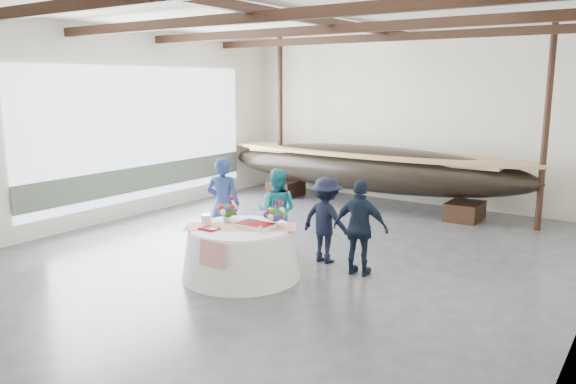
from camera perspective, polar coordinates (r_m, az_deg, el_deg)
The scene contains 13 objects.
floor at distance 10.66m, azimuth -0.07°, elevation -6.55°, with size 10.00×12.00×0.01m, color #3D3D42.
wall_back at distance 15.51m, azimuth 12.68°, elevation 7.21°, with size 10.00×0.02×4.50m, color silver.
wall_left at distance 13.66m, azimuth -17.74°, elevation 6.46°, with size 0.02×12.00×4.50m, color silver.
ceiling at distance 10.24m, azimuth -0.08°, elevation 18.21°, with size 10.00×12.00×0.01m, color white.
pavilion_structure at distance 10.87m, azimuth 2.44°, elevation 15.15°, with size 9.80×11.76×4.50m.
open_bay at distance 14.30m, azimuth -14.35°, elevation 5.11°, with size 0.03×7.00×3.20m.
longboat_display at distance 14.79m, azimuth 8.06°, elevation 2.44°, with size 8.63×1.73×1.62m.
banquet_table at distance 9.53m, azimuth -4.79°, elevation -6.06°, with size 2.00×2.00×0.86m.
tabletop_items at distance 9.53m, azimuth -4.25°, elevation -2.46°, with size 1.85×1.47×0.40m.
guest_woman_blue at distance 10.95m, azimuth -6.60°, elevation -1.22°, with size 0.67×0.44×1.82m, color navy.
guest_woman_teal at distance 10.74m, azimuth -1.16°, elevation -1.91°, with size 0.79×0.62×1.63m, color teal.
guest_man_left at distance 10.18m, azimuth 3.89°, elevation -2.84°, with size 1.02×0.58×1.57m, color black.
guest_man_right at distance 9.54m, azimuth 7.37°, elevation -3.64°, with size 0.96×0.40×1.64m, color black.
Camera 1 is at (5.75, -8.37, 3.24)m, focal length 35.00 mm.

